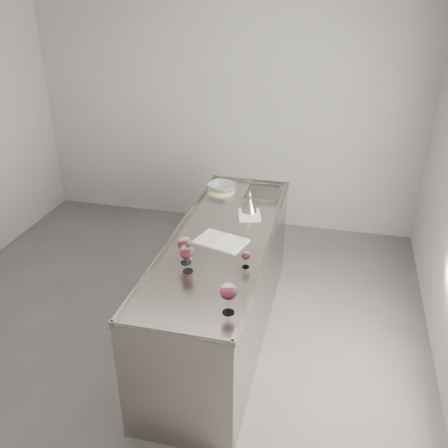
% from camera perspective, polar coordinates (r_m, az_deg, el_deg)
% --- Properties ---
extents(room_shell, '(4.54, 5.04, 2.84)m').
position_cam_1_polar(room_shell, '(3.59, -9.35, 3.53)').
color(room_shell, '#4A4745').
rests_on(room_shell, ground).
extents(counter, '(0.77, 2.42, 0.97)m').
position_cam_1_polar(counter, '(4.15, -0.35, -7.28)').
color(counter, gray).
rests_on(counter, ground).
extents(wine_glass_left, '(0.11, 0.11, 0.21)m').
position_cam_1_polar(wine_glass_left, '(3.52, -4.46, -2.31)').
color(wine_glass_left, white).
rests_on(wine_glass_left, counter).
extents(wine_glass_middle, '(0.11, 0.11, 0.21)m').
position_cam_1_polar(wine_glass_middle, '(3.42, -4.22, -3.30)').
color(wine_glass_middle, white).
rests_on(wine_glass_middle, counter).
extents(wine_glass_right, '(0.11, 0.11, 0.21)m').
position_cam_1_polar(wine_glass_right, '(3.01, 0.51, -7.78)').
color(wine_glass_right, white).
rests_on(wine_glass_right, counter).
extents(wine_glass_small, '(0.06, 0.06, 0.13)m').
position_cam_1_polar(wine_glass_small, '(3.49, 2.52, -3.64)').
color(wine_glass_small, white).
rests_on(wine_glass_small, counter).
extents(notebook, '(0.43, 0.36, 0.02)m').
position_cam_1_polar(notebook, '(3.84, -0.35, -1.97)').
color(notebook, silver).
rests_on(notebook, counter).
extents(loose_paper_top, '(0.25, 0.30, 0.00)m').
position_cam_1_polar(loose_paper_top, '(4.26, 2.95, 1.02)').
color(loose_paper_top, white).
rests_on(loose_paper_top, counter).
extents(trivet, '(0.34, 0.34, 0.02)m').
position_cam_1_polar(trivet, '(4.72, -0.29, 3.86)').
color(trivet, beige).
rests_on(trivet, counter).
extents(ceramic_bowl, '(0.31, 0.31, 0.06)m').
position_cam_1_polar(ceramic_bowl, '(4.71, -0.29, 4.30)').
color(ceramic_bowl, gray).
rests_on(ceramic_bowl, trivet).
extents(wine_funnel, '(0.14, 0.14, 0.20)m').
position_cam_1_polar(wine_funnel, '(4.30, 2.93, 2.17)').
color(wine_funnel, '#B2AC9F').
rests_on(wine_funnel, counter).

